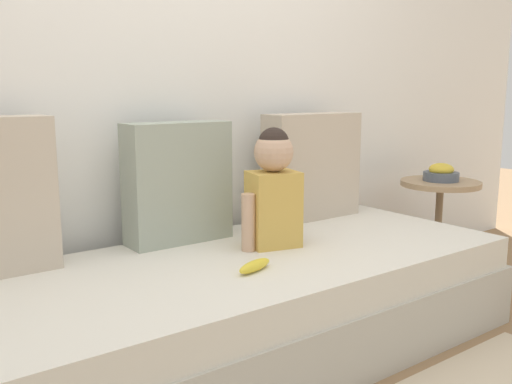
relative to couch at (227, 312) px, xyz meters
The scene contains 9 objects.
ground_plane 0.20m from the couch, ahead, with size 12.00×12.00×0.00m, color #93704C.
back_wall 1.22m from the couch, 90.00° to the left, with size 5.64×0.10×2.52m, color white.
couch is the anchor object (origin of this frame).
throw_pillow_center 0.58m from the couch, 90.00° to the left, with size 0.45×0.16×0.50m, color #99A393.
throw_pillow_right 0.96m from the couch, 25.65° to the left, with size 0.52×0.16×0.52m, color #C1B29E.
toddler 0.53m from the couch, 13.43° to the left, with size 0.31×0.20×0.49m.
banana 0.27m from the couch, 85.00° to the right, with size 0.17×0.04×0.04m, color yellow.
side_table 1.59m from the couch, ahead, with size 0.44×0.44×0.53m.
fruit_bowl 1.62m from the couch, ahead, with size 0.20×0.20×0.10m.
Camera 1 is at (-1.13, -1.70, 1.04)m, focal length 39.56 mm.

